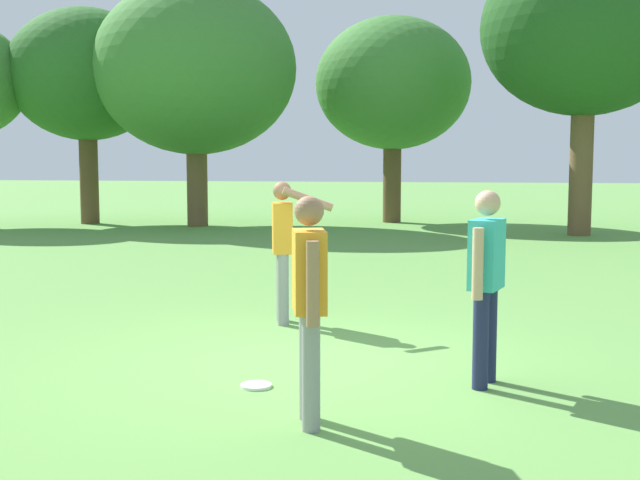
{
  "coord_description": "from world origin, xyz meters",
  "views": [
    {
      "loc": [
        1.27,
        -7.16,
        1.89
      ],
      "look_at": [
        -0.23,
        1.54,
        1.0
      ],
      "focal_mm": 44.83,
      "sensor_mm": 36.0,
      "label": 1
    }
  ],
  "objects_px": {
    "tree_slender_mid": "(393,84)",
    "tree_far_right": "(195,69)",
    "person_bystander": "(486,274)",
    "tree_broad_center": "(86,76)",
    "frisbee": "(256,386)",
    "person_catcher": "(283,241)",
    "tree_back_left": "(586,28)",
    "person_thrower": "(309,295)"
  },
  "relations": [
    {
      "from": "tree_broad_center",
      "to": "frisbee",
      "type": "bearing_deg",
      "value": -60.02
    },
    {
      "from": "person_bystander",
      "to": "tree_broad_center",
      "type": "bearing_deg",
      "value": 125.51
    },
    {
      "from": "person_thrower",
      "to": "tree_far_right",
      "type": "bearing_deg",
      "value": 111.05
    },
    {
      "from": "person_catcher",
      "to": "tree_slender_mid",
      "type": "distance_m",
      "value": 15.48
    },
    {
      "from": "frisbee",
      "to": "tree_far_right",
      "type": "xyz_separation_m",
      "value": [
        -5.67,
        15.47,
        4.4
      ]
    },
    {
      "from": "tree_far_right",
      "to": "tree_slender_mid",
      "type": "relative_size",
      "value": 1.12
    },
    {
      "from": "person_catcher",
      "to": "person_bystander",
      "type": "bearing_deg",
      "value": -45.19
    },
    {
      "from": "person_bystander",
      "to": "frisbee",
      "type": "height_order",
      "value": "person_bystander"
    },
    {
      "from": "person_catcher",
      "to": "tree_back_left",
      "type": "relative_size",
      "value": 0.23
    },
    {
      "from": "person_catcher",
      "to": "tree_slender_mid",
      "type": "bearing_deg",
      "value": 89.95
    },
    {
      "from": "person_catcher",
      "to": "tree_slender_mid",
      "type": "xyz_separation_m",
      "value": [
        0.01,
        15.15,
        3.16
      ]
    },
    {
      "from": "frisbee",
      "to": "tree_far_right",
      "type": "relative_size",
      "value": 0.04
    },
    {
      "from": "tree_broad_center",
      "to": "person_catcher",
      "type": "bearing_deg",
      "value": -56.33
    },
    {
      "from": "person_bystander",
      "to": "tree_far_right",
      "type": "bearing_deg",
      "value": 116.58
    },
    {
      "from": "person_thrower",
      "to": "frisbee",
      "type": "relative_size",
      "value": 6.29
    },
    {
      "from": "tree_slender_mid",
      "to": "tree_far_right",
      "type": "bearing_deg",
      "value": -156.79
    },
    {
      "from": "tree_broad_center",
      "to": "tree_far_right",
      "type": "height_order",
      "value": "tree_far_right"
    },
    {
      "from": "tree_far_right",
      "to": "tree_slender_mid",
      "type": "xyz_separation_m",
      "value": [
        5.35,
        2.29,
        -0.29
      ]
    },
    {
      "from": "person_catcher",
      "to": "person_thrower",
      "type": "bearing_deg",
      "value": -74.69
    },
    {
      "from": "tree_far_right",
      "to": "tree_back_left",
      "type": "bearing_deg",
      "value": -5.87
    },
    {
      "from": "person_bystander",
      "to": "person_catcher",
      "type": "bearing_deg",
      "value": 134.81
    },
    {
      "from": "person_catcher",
      "to": "frisbee",
      "type": "bearing_deg",
      "value": -82.66
    },
    {
      "from": "tree_broad_center",
      "to": "tree_slender_mid",
      "type": "relative_size",
      "value": 1.02
    },
    {
      "from": "person_bystander",
      "to": "tree_broad_center",
      "type": "height_order",
      "value": "tree_broad_center"
    },
    {
      "from": "tree_far_right",
      "to": "person_bystander",
      "type": "bearing_deg",
      "value": -63.42
    },
    {
      "from": "tree_broad_center",
      "to": "tree_back_left",
      "type": "height_order",
      "value": "tree_back_left"
    },
    {
      "from": "person_thrower",
      "to": "person_catcher",
      "type": "height_order",
      "value": "same"
    },
    {
      "from": "tree_far_right",
      "to": "person_catcher",
      "type": "bearing_deg",
      "value": -67.47
    },
    {
      "from": "tree_broad_center",
      "to": "tree_back_left",
      "type": "xyz_separation_m",
      "value": [
        13.73,
        -1.33,
        0.77
      ]
    },
    {
      "from": "tree_slender_mid",
      "to": "tree_back_left",
      "type": "distance_m",
      "value": 6.07
    },
    {
      "from": "person_bystander",
      "to": "person_thrower",
      "type": "bearing_deg",
      "value": -135.72
    },
    {
      "from": "frisbee",
      "to": "tree_slender_mid",
      "type": "relative_size",
      "value": 0.04
    },
    {
      "from": "person_bystander",
      "to": "tree_back_left",
      "type": "height_order",
      "value": "tree_back_left"
    },
    {
      "from": "person_catcher",
      "to": "frisbee",
      "type": "relative_size",
      "value": 6.29
    },
    {
      "from": "person_thrower",
      "to": "person_bystander",
      "type": "relative_size",
      "value": 1.0
    },
    {
      "from": "tree_far_right",
      "to": "person_thrower",
      "type": "bearing_deg",
      "value": -68.95
    },
    {
      "from": "person_bystander",
      "to": "tree_back_left",
      "type": "relative_size",
      "value": 0.23
    },
    {
      "from": "person_thrower",
      "to": "tree_broad_center",
      "type": "height_order",
      "value": "tree_broad_center"
    },
    {
      "from": "person_bystander",
      "to": "tree_slender_mid",
      "type": "relative_size",
      "value": 0.27
    },
    {
      "from": "person_bystander",
      "to": "frisbee",
      "type": "bearing_deg",
      "value": -168.41
    },
    {
      "from": "person_thrower",
      "to": "frisbee",
      "type": "distance_m",
      "value": 1.4
    },
    {
      "from": "tree_broad_center",
      "to": "tree_back_left",
      "type": "relative_size",
      "value": 0.86
    }
  ]
}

